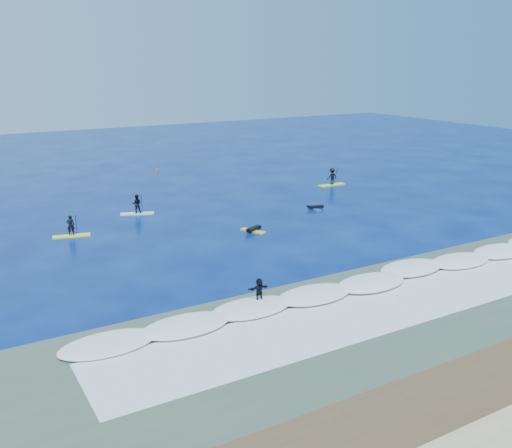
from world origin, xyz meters
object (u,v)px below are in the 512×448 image
marker_buoy (157,171)px  sup_paddler_right (332,178)px  wave_surfer (259,291)px  sup_paddler_left (71,229)px  sup_paddler_center (137,206)px  prone_paddler_far (315,208)px  prone_paddler_near (253,230)px

marker_buoy → sup_paddler_right: bearing=-49.4°
sup_paddler_right → wave_surfer: size_ratio=1.57×
sup_paddler_left → sup_paddler_right: sup_paddler_right is taller
sup_paddler_center → marker_buoy: (8.43, 17.32, -0.48)m
sup_paddler_center → sup_paddler_right: bearing=23.7°
sup_paddler_right → marker_buoy: (-14.03, 16.38, -0.57)m
prone_paddler_far → sup_paddler_center: bearing=80.8°
wave_surfer → prone_paddler_near: bearing=65.8°
sup_paddler_left → marker_buoy: size_ratio=4.38×
sup_paddler_right → prone_paddler_near: size_ratio=1.41×
sup_paddler_right → prone_paddler_far: 10.78m
sup_paddler_left → wave_surfer: 19.43m
marker_buoy → sup_paddler_center: bearing=-115.9°
sup_paddler_center → wave_surfer: (-0.54, -22.32, 0.04)m
prone_paddler_near → wave_surfer: bearing=128.3°
sup_paddler_center → prone_paddler_near: sup_paddler_center is taller
prone_paddler_near → prone_paddler_far: size_ratio=1.05×
wave_surfer → sup_paddler_right: bearing=49.8°
prone_paddler_far → marker_buoy: 24.71m
sup_paddler_left → prone_paddler_far: (21.40, -2.70, -0.47)m
prone_paddler_far → wave_surfer: bearing=150.6°
sup_paddler_right → sup_paddler_left: bearing=-168.4°
sup_paddler_left → wave_surfer: size_ratio=1.44×
prone_paddler_far → sup_paddler_right: bearing=-31.0°
sup_paddler_left → prone_paddler_near: bearing=-12.4°
sup_paddler_center → prone_paddler_far: size_ratio=1.40×
sup_paddler_right → wave_surfer: (-23.00, -23.26, -0.05)m
sup_paddler_right → prone_paddler_near: 19.46m
prone_paddler_near → marker_buoy: (2.15, 27.16, 0.13)m
sup_paddler_right → prone_paddler_far: bearing=-133.6°
sup_paddler_center → sup_paddler_right: sup_paddler_right is taller
prone_paddler_near → marker_buoy: marker_buoy is taller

